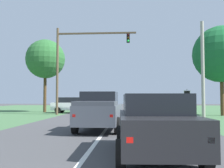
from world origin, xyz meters
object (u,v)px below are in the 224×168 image
Objects in this scene: traffic_light at (77,57)px; pickup_truck_lead at (100,111)px; red_suv_near at (154,123)px; keep_moving_sign at (187,99)px; utility_pole_right at (203,70)px; extra_tree_1 at (45,59)px; oak_tree_right at (221,54)px; crossing_suv_far at (71,105)px.

pickup_truck_lead is at bearing -72.86° from traffic_light.
keep_moving_sign is (4.59, 16.97, 0.65)m from red_suv_near.
keep_moving_sign reaches higher than red_suv_near.
utility_pole_right is 0.92× the size of extra_tree_1.
pickup_truck_lead is 19.89m from extra_tree_1.
keep_moving_sign reaches higher than pickup_truck_lead.
extra_tree_1 is at bearing 134.35° from traffic_light.
oak_tree_right is at bearing -0.68° from traffic_light.
extra_tree_1 is at bearing 158.16° from keep_moving_sign.
extra_tree_1 is at bearing 115.09° from red_suv_near.
oak_tree_right reaches higher than red_suv_near.
pickup_truck_lead is at bearing -72.21° from crossing_suv_far.
red_suv_near is 17.59m from keep_moving_sign.
extra_tree_1 is at bearing 116.60° from pickup_truck_lead.
traffic_light is at bearing 107.14° from pickup_truck_lead.
crossing_suv_far is at bearing 149.91° from utility_pole_right.
traffic_light reaches higher than red_suv_near.
red_suv_near is 20.42m from oak_tree_right.
red_suv_near is at bearing -71.71° from traffic_light.
oak_tree_right is at bearing -15.02° from extra_tree_1.
traffic_light is at bearing 179.32° from oak_tree_right.
traffic_light is 1.97× the size of crossing_suv_far.
utility_pole_right is (0.74, -2.68, 2.43)m from keep_moving_sign.
traffic_light is at bearing 173.23° from keep_moving_sign.
oak_tree_right is at bearing 49.17° from pickup_truck_lead.
utility_pole_right is at bearing -30.09° from crossing_suv_far.
traffic_light is 1.01× the size of extra_tree_1.
pickup_truck_lead is 0.61× the size of traffic_light.
red_suv_near is 1.11× the size of crossing_suv_far.
red_suv_near is 6.43m from pickup_truck_lead.
traffic_light is at bearing 108.29° from red_suv_near.
oak_tree_right is (10.40, 12.04, 4.89)m from pickup_truck_lead.
utility_pole_right is at bearing -28.73° from extra_tree_1.
keep_moving_sign is at bearing -162.88° from oak_tree_right.
keep_moving_sign is at bearing -21.27° from crossing_suv_far.
oak_tree_right reaches higher than utility_pole_right.
extra_tree_1 reaches higher than pickup_truck_lead.
crossing_suv_far is at bearing 167.12° from oak_tree_right.
crossing_suv_far is (-1.23, 3.35, -4.86)m from traffic_light.
pickup_truck_lead is at bearing 110.58° from red_suv_near.
utility_pole_right is at bearing -74.56° from keep_moving_sign.
utility_pole_right reaches higher than red_suv_near.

